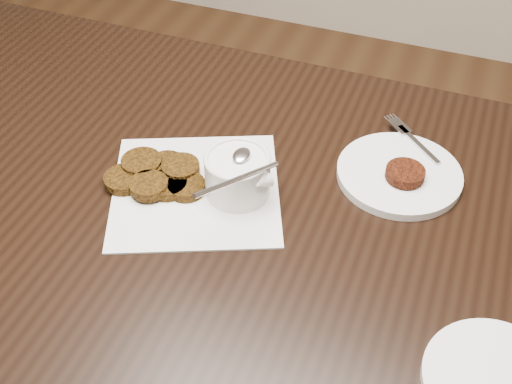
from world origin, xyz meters
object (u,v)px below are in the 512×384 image
napkin (196,189)px  table (196,346)px  plate_with_patty (400,171)px  sauce_ramekin (237,158)px  plate_empty (498,384)px

napkin → table: bearing=-92.8°
table → plate_with_patty: size_ratio=7.34×
table → napkin: bearing=87.2°
napkin → sauce_ramekin: sauce_ramekin is taller
table → plate_with_patty: (0.30, 0.20, 0.39)m
sauce_ramekin → table: bearing=-133.7°
table → plate_empty: 0.64m
napkin → plate_with_patty: bearing=26.2°
napkin → sauce_ramekin: size_ratio=1.88×
napkin → sauce_ramekin: 0.10m
plate_with_patty → plate_empty: (0.19, -0.34, -0.01)m
table → plate_with_patty: 0.53m
plate_with_patty → napkin: bearing=-153.8°
sauce_ramekin → plate_with_patty: 0.27m
table → plate_empty: bearing=-15.4°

